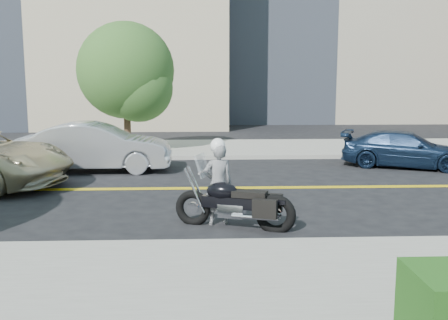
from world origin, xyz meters
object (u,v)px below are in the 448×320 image
Objects in this scene: parked_car_silver at (96,147)px; motorcyclist at (218,182)px; parked_car_blue at (405,149)px; motorcycle at (235,192)px.

motorcyclist is at bearing -150.01° from parked_car_silver.
motorcycle is at bearing 160.88° from parked_car_blue.
motorcyclist is 0.38× the size of parked_car_silver.
motorcycle is 9.27m from parked_car_blue.
parked_car_silver is 10.20m from parked_car_blue.
parked_car_blue is (6.50, 6.65, -0.29)m from motorcyclist.
parked_car_silver reaches higher than parked_car_blue.
motorcycle is 0.58× the size of parked_car_blue.
motorcyclist reaches higher than parked_car_blue.
parked_car_blue is at bearing -146.36° from motorcyclist.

